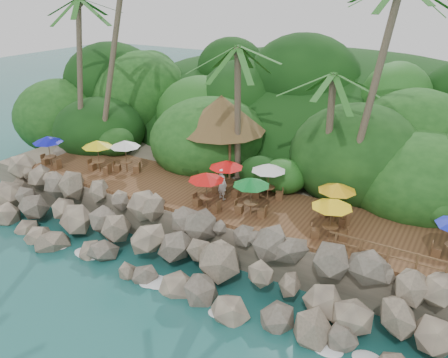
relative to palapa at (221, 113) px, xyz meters
The scene contains 12 objects.
ground 11.68m from the palapa, 76.05° to the right, with size 140.00×140.00×0.00m, color #19514F.
land_base 8.15m from the palapa, 68.34° to the left, with size 32.00×25.20×2.10m, color gray.
jungle_hill 15.03m from the palapa, 79.85° to the left, with size 44.80×28.00×15.40m, color #143811.
seawall 9.44m from the palapa, 72.69° to the right, with size 29.00×4.00×2.30m, color gray, non-canonical shape.
terrace 5.80m from the palapa, 57.55° to the right, with size 26.00×5.00×0.20m, color brown.
jungle_foliage 8.13m from the palapa, 64.63° to the left, with size 44.00×16.00×12.00m, color #143811, non-canonical shape.
foam_line 11.41m from the palapa, 75.63° to the right, with size 25.20×0.80×0.06m.
palms 6.44m from the palapa, 19.67° to the right, with size 34.24×6.66×13.16m.
palapa is the anchor object (origin of this frame).
dining_clusters 5.28m from the palapa, 59.91° to the right, with size 25.03×4.57×2.02m.
railing 14.41m from the palapa, 26.02° to the right, with size 7.20×0.10×1.00m.
waiter 5.38m from the palapa, 58.84° to the right, with size 0.64×0.42×1.76m, color silver.
Camera 1 is at (11.53, -13.57, 13.11)m, focal length 37.05 mm.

